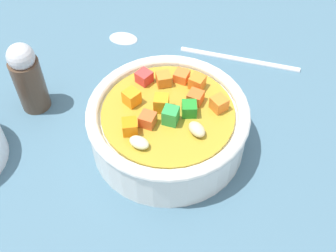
% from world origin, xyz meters
% --- Properties ---
extents(ground_plane, '(1.40, 1.40, 0.02)m').
position_xyz_m(ground_plane, '(0.00, 0.00, -0.01)').
color(ground_plane, '#42667A').
extents(soup_bowl_main, '(0.16, 0.16, 0.06)m').
position_xyz_m(soup_bowl_main, '(0.00, -0.00, 0.03)').
color(soup_bowl_main, white).
rests_on(soup_bowl_main, ground_plane).
extents(spoon, '(0.24, 0.09, 0.01)m').
position_xyz_m(spoon, '(0.07, -0.13, 0.00)').
color(spoon, silver).
rests_on(spoon, ground_plane).
extents(pepper_shaker, '(0.03, 0.03, 0.09)m').
position_xyz_m(pepper_shaker, '(0.15, 0.03, 0.04)').
color(pepper_shaker, '#4C3828').
rests_on(pepper_shaker, ground_plane).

